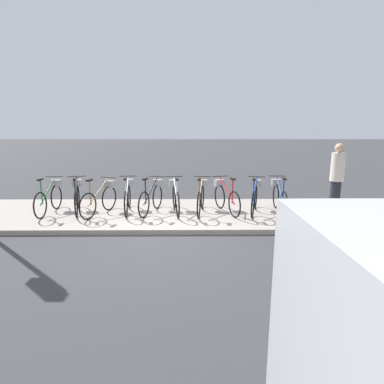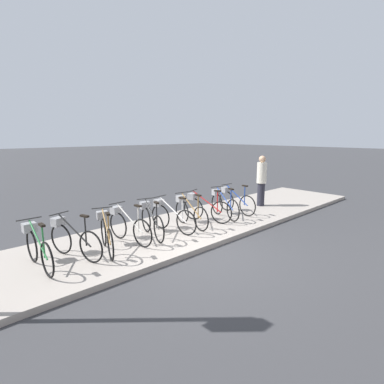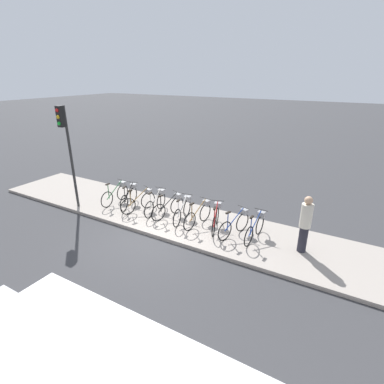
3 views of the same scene
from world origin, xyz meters
name	(u,v)px [view 1 (image 1 of 3)]	position (x,y,z in m)	size (l,w,h in m)	color
ground_plane	(160,235)	(0.00, 0.00, 0.00)	(120.00, 120.00, 0.00)	#38383A
sidewalk	(165,214)	(0.00, 1.45, 0.06)	(16.91, 2.91, 0.12)	#9E9389
parked_bicycle_0	(50,196)	(-2.97, 1.42, 0.55)	(0.46, 1.58, 0.97)	black
parked_bicycle_1	(77,196)	(-2.29, 1.46, 0.55)	(0.60, 1.52, 0.97)	black
parked_bicycle_2	(101,197)	(-1.61, 1.30, 0.55)	(0.63, 1.51, 0.97)	black
parked_bicycle_3	(128,196)	(-0.97, 1.49, 0.55)	(0.46, 1.57, 0.97)	black
parked_bicycle_4	(152,196)	(-0.32, 1.45, 0.55)	(0.57, 1.53, 0.97)	black
parked_bicycle_5	(175,196)	(0.29, 1.42, 0.55)	(0.46, 1.56, 0.97)	black
parked_bicycle_6	(201,196)	(0.96, 1.41, 0.55)	(0.46, 1.57, 0.97)	black
parked_bicycle_7	(225,196)	(1.59, 1.45, 0.55)	(0.62, 1.51, 0.97)	black
parked_bicycle_8	(255,196)	(2.36, 1.39, 0.55)	(0.60, 1.52, 0.97)	black
parked_bicycle_9	(279,196)	(3.01, 1.47, 0.55)	(0.46, 1.58, 0.97)	black
pedestrian	(337,176)	(4.48, 1.45, 1.07)	(0.34, 0.34, 1.79)	#23232D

